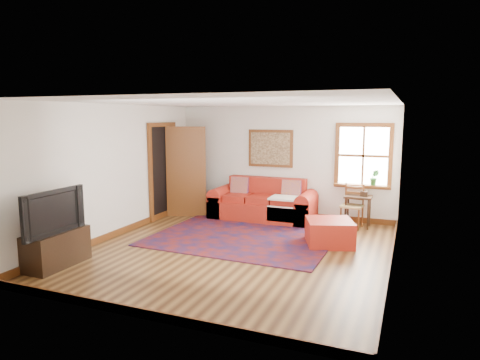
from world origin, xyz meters
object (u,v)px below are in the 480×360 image
at_px(red_ottoman, 329,232).
at_px(side_table, 358,202).
at_px(media_cabinet, 57,248).
at_px(ladder_back_chair, 353,204).
at_px(red_leather_sofa, 263,206).

bearing_deg(red_ottoman, side_table, 58.09).
bearing_deg(red_ottoman, media_cabinet, -163.75).
xyz_separation_m(red_ottoman, side_table, (0.32, 1.47, 0.31)).
bearing_deg(side_table, red_ottoman, -102.13).
distance_m(ladder_back_chair, media_cabinet, 5.63).
distance_m(red_leather_sofa, media_cabinet, 4.51).
height_order(red_leather_sofa, red_ottoman, red_leather_sofa).
height_order(red_ottoman, side_table, side_table).
xyz_separation_m(red_leather_sofa, side_table, (2.04, 0.07, 0.23)).
height_order(red_leather_sofa, media_cabinet, red_leather_sofa).
bearing_deg(ladder_back_chair, side_table, 34.60).
xyz_separation_m(red_leather_sofa, ladder_back_chair, (1.94, 0.00, 0.19)).
xyz_separation_m(side_table, media_cabinet, (-3.98, -4.14, -0.26)).
distance_m(side_table, media_cabinet, 5.75).
relative_size(ladder_back_chair, media_cabinet, 0.90).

